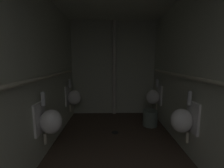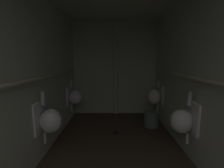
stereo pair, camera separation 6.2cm
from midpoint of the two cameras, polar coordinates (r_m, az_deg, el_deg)
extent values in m
cube|color=#47382D|center=(2.46, 2.28, -27.37)|extent=(2.27, 4.05, 0.08)
cube|color=beige|center=(2.25, -26.93, 2.54)|extent=(0.06, 4.05, 2.41)
cube|color=beige|center=(2.32, 30.99, 2.39)|extent=(0.06, 4.05, 2.41)
cube|color=beige|center=(3.99, 1.51, 5.75)|extent=(2.27, 0.06, 2.41)
ellipsoid|color=white|center=(2.31, -21.35, -12.93)|extent=(0.30, 0.26, 0.34)
cube|color=white|center=(2.35, -25.00, -11.45)|extent=(0.03, 0.30, 0.44)
cylinder|color=silver|center=(2.25, -23.92, -5.35)|extent=(0.06, 0.06, 0.16)
sphere|color=silver|center=(2.23, -24.06, -3.23)|extent=(0.06, 0.06, 0.06)
cylinder|color=beige|center=(2.45, -23.30, -18.19)|extent=(0.04, 0.04, 0.16)
ellipsoid|color=white|center=(3.57, -13.13, -4.95)|extent=(0.30, 0.26, 0.34)
cube|color=white|center=(3.60, -15.56, -4.12)|extent=(0.03, 0.30, 0.44)
cylinder|color=silver|center=(3.53, -14.72, -0.02)|extent=(0.06, 0.06, 0.16)
sphere|color=silver|center=(3.52, -14.77, 1.35)|extent=(0.06, 0.06, 0.06)
cylinder|color=beige|center=(3.66, -14.53, -8.72)|extent=(0.04, 0.04, 0.16)
ellipsoid|color=white|center=(2.37, 25.44, -12.61)|extent=(0.30, 0.26, 0.34)
cube|color=white|center=(2.42, 28.91, -11.15)|extent=(0.03, 0.30, 0.44)
cylinder|color=silver|center=(2.32, 27.96, -5.22)|extent=(0.06, 0.06, 0.16)
sphere|color=silver|center=(2.30, 28.11, -3.17)|extent=(0.06, 0.06, 0.06)
cylinder|color=beige|center=(2.51, 27.23, -17.74)|extent=(0.04, 0.04, 0.16)
ellipsoid|color=white|center=(3.65, 16.07, -4.77)|extent=(0.30, 0.26, 0.34)
cube|color=white|center=(3.68, 18.44, -3.96)|extent=(0.03, 0.30, 0.44)
cylinder|color=silver|center=(3.61, 17.65, 0.05)|extent=(0.06, 0.06, 0.16)
sphere|color=silver|center=(3.60, 17.71, 1.38)|extent=(0.06, 0.06, 0.06)
cylinder|color=beige|center=(3.74, 17.40, -8.47)|extent=(0.04, 0.04, 0.16)
cylinder|color=beige|center=(2.20, -25.07, 1.92)|extent=(0.05, 3.20, 0.05)
sphere|color=beige|center=(3.70, -14.38, 4.89)|extent=(0.06, 0.06, 0.06)
cylinder|color=beige|center=(2.27, 29.15, 1.82)|extent=(0.05, 3.28, 0.05)
sphere|color=beige|center=(3.78, 17.26, 4.85)|extent=(0.06, 0.06, 0.06)
cylinder|color=beige|center=(3.88, 1.82, 5.66)|extent=(0.10, 0.10, 2.36)
cylinder|color=black|center=(3.15, 1.93, -17.82)|extent=(0.14, 0.14, 0.01)
cylinder|color=slate|center=(3.48, 15.06, -12.44)|extent=(0.32, 0.32, 0.34)
camera|label=1|loc=(0.03, -89.51, 0.08)|focal=24.18mm
camera|label=2|loc=(0.03, 90.49, -0.08)|focal=24.18mm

